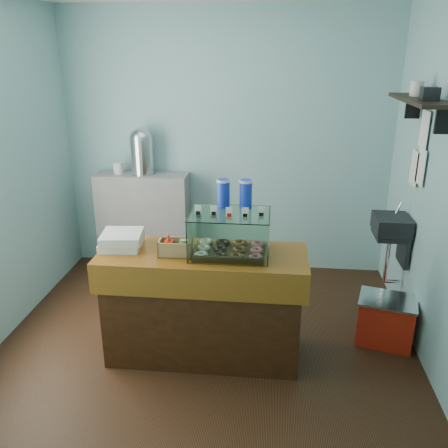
# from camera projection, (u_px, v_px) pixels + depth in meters

# --- Properties ---
(ground) EXTENTS (3.50, 3.50, 0.00)m
(ground) POSITION_uv_depth(u_px,v_px,m) (208.00, 335.00, 4.16)
(ground) COLOR black
(ground) RESTS_ON ground
(room_shell) EXTENTS (3.54, 3.04, 2.82)m
(room_shell) POSITION_uv_depth(u_px,v_px,m) (209.00, 142.00, 3.58)
(room_shell) COLOR #82BDBE
(room_shell) RESTS_ON ground
(counter) EXTENTS (1.60, 0.60, 0.90)m
(counter) POSITION_uv_depth(u_px,v_px,m) (203.00, 304.00, 3.77)
(counter) COLOR #42200C
(counter) RESTS_ON ground
(back_shelf) EXTENTS (1.00, 0.32, 1.10)m
(back_shelf) POSITION_uv_depth(u_px,v_px,m) (144.00, 222.00, 5.29)
(back_shelf) COLOR gray
(back_shelf) RESTS_ON ground
(display_case) EXTENTS (0.60, 0.44, 0.54)m
(display_case) POSITION_uv_depth(u_px,v_px,m) (231.00, 230.00, 3.57)
(display_case) COLOR black
(display_case) RESTS_ON counter
(condiment_crate) EXTENTS (0.25, 0.16, 0.16)m
(condiment_crate) POSITION_uv_depth(u_px,v_px,m) (175.00, 248.00, 3.56)
(condiment_crate) COLOR tan
(condiment_crate) RESTS_ON counter
(pastry_boxes) EXTENTS (0.34, 0.34, 0.12)m
(pastry_boxes) POSITION_uv_depth(u_px,v_px,m) (122.00, 240.00, 3.70)
(pastry_boxes) COLOR silver
(pastry_boxes) RESTS_ON counter
(coffee_urn) EXTENTS (0.27, 0.27, 0.50)m
(coffee_urn) POSITION_uv_depth(u_px,v_px,m) (142.00, 150.00, 5.02)
(coffee_urn) COLOR silver
(coffee_urn) RESTS_ON back_shelf
(red_cooler) EXTENTS (0.54, 0.46, 0.41)m
(red_cooler) POSITION_uv_depth(u_px,v_px,m) (386.00, 320.00, 4.01)
(red_cooler) COLOR red
(red_cooler) RESTS_ON ground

